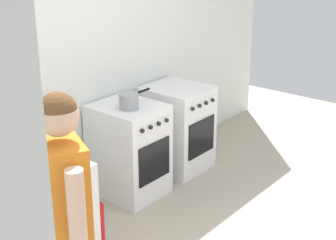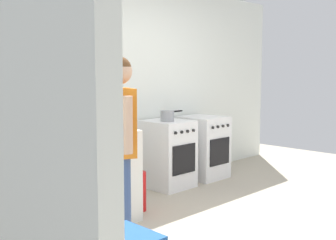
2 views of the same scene
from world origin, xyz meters
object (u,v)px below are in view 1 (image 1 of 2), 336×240
(pot, at_px, (129,101))
(oven_left, at_px, (129,150))
(oven_right, at_px, (177,128))
(person, at_px, (66,210))
(fire_extinguisher, at_px, (96,230))

(pot, bearing_deg, oven_left, 52.55)
(oven_left, relative_size, oven_right, 1.00)
(person, bearing_deg, fire_extinguisher, 38.89)
(oven_left, bearing_deg, fire_extinguisher, -151.22)
(pot, bearing_deg, fire_extinguisher, -153.30)
(oven_right, relative_size, pot, 2.43)
(oven_left, xyz_separation_m, pot, (-0.05, -0.07, 0.49))
(person, height_order, fire_extinguisher, person)
(pot, relative_size, fire_extinguisher, 0.70)
(oven_left, height_order, pot, pot)
(oven_left, xyz_separation_m, fire_extinguisher, (-0.87, -0.48, -0.21))
(oven_left, xyz_separation_m, oven_right, (0.70, 0.00, 0.00))
(pot, xyz_separation_m, fire_extinguisher, (-0.82, -0.41, -0.70))
(person, distance_m, fire_extinguisher, 1.17)
(oven_left, height_order, person, person)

